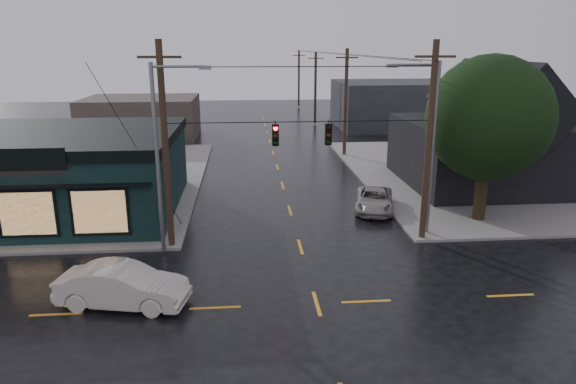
{
  "coord_description": "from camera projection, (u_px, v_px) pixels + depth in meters",
  "views": [
    {
      "loc": [
        -2.71,
        -18.17,
        9.84
      ],
      "look_at": [
        -0.69,
        5.33,
        3.11
      ],
      "focal_mm": 32.0,
      "sensor_mm": 36.0,
      "label": 1
    }
  ],
  "objects": [
    {
      "name": "ground_plane",
      "position": [
        317.0,
        304.0,
        20.33
      ],
      "size": [
        160.0,
        160.0,
        0.0
      ],
      "primitive_type": "plane",
      "color": "black"
    },
    {
      "name": "sidewalk_nw",
      "position": [
        11.0,
        183.0,
        37.82
      ],
      "size": [
        28.0,
        28.0,
        0.15
      ],
      "primitive_type": "cube",
      "color": "gray",
      "rests_on": "ground"
    },
    {
      "name": "sidewalk_ne",
      "position": [
        529.0,
        172.0,
        41.12
      ],
      "size": [
        28.0,
        28.0,
        0.15
      ],
      "primitive_type": "cube",
      "color": "gray",
      "rests_on": "ground"
    },
    {
      "name": "pizza_shop",
      "position": [
        40.0,
        172.0,
        30.79
      ],
      "size": [
        16.3,
        12.34,
        4.9
      ],
      "color": "black",
      "rests_on": "ground"
    },
    {
      "name": "ne_building",
      "position": [
        493.0,
        124.0,
        36.63
      ],
      "size": [
        12.6,
        11.6,
        8.75
      ],
      "color": "black",
      "rests_on": "ground"
    },
    {
      "name": "corner_tree",
      "position": [
        489.0,
        118.0,
        28.28
      ],
      "size": [
        6.93,
        6.93,
        9.34
      ],
      "color": "black",
      "rests_on": "ground"
    },
    {
      "name": "utility_pole_nw",
      "position": [
        172.0,
        247.0,
        26.02
      ],
      "size": [
        2.0,
        0.32,
        10.15
      ],
      "primitive_type": null,
      "color": "#2E2214",
      "rests_on": "ground"
    },
    {
      "name": "utility_pole_ne",
      "position": [
        421.0,
        239.0,
        27.09
      ],
      "size": [
        2.0,
        0.32,
        10.15
      ],
      "primitive_type": null,
      "color": "#2E2214",
      "rests_on": "ground"
    },
    {
      "name": "utility_pole_far_a",
      "position": [
        344.0,
        156.0,
        47.69
      ],
      "size": [
        2.0,
        0.32,
        9.65
      ],
      "primitive_type": null,
      "color": "#2E2214",
      "rests_on": "ground"
    },
    {
      "name": "utility_pole_far_b",
      "position": [
        315.0,
        124.0,
        66.85
      ],
      "size": [
        2.0,
        0.32,
        9.15
      ],
      "primitive_type": null,
      "color": "#2E2214",
      "rests_on": "ground"
    },
    {
      "name": "utility_pole_far_c",
      "position": [
        299.0,
        107.0,
        86.02
      ],
      "size": [
        2.0,
        0.32,
        9.15
      ],
      "primitive_type": null,
      "color": "#2E2214",
      "rests_on": "ground"
    },
    {
      "name": "span_signal_assembly",
      "position": [
        302.0,
        134.0,
        25.0
      ],
      "size": [
        13.0,
        0.48,
        1.23
      ],
      "color": "black",
      "rests_on": "ground"
    },
    {
      "name": "streetlight_nw",
      "position": [
        164.0,
        253.0,
        25.33
      ],
      "size": [
        5.4,
        0.3,
        9.15
      ],
      "primitive_type": null,
      "color": "slate",
      "rests_on": "ground"
    },
    {
      "name": "streetlight_ne",
      "position": [
        426.0,
        234.0,
        27.8
      ],
      "size": [
        5.4,
        0.3,
        9.15
      ],
      "primitive_type": null,
      "color": "slate",
      "rests_on": "ground"
    },
    {
      "name": "bg_building_west",
      "position": [
        142.0,
        117.0,
        56.9
      ],
      "size": [
        12.0,
        10.0,
        4.4
      ],
      "primitive_type": "cube",
      "color": "#3B322B",
      "rests_on": "ground"
    },
    {
      "name": "bg_building_east",
      "position": [
        394.0,
        104.0,
        63.99
      ],
      "size": [
        14.0,
        12.0,
        5.6
      ],
      "primitive_type": "cube",
      "color": "#27272C",
      "rests_on": "ground"
    },
    {
      "name": "sedan_cream",
      "position": [
        123.0,
        286.0,
        19.97
      ],
      "size": [
        5.31,
        2.75,
        1.67
      ],
      "primitive_type": "imported",
      "rotation": [
        0.0,
        0.0,
        1.37
      ],
      "color": "beige",
      "rests_on": "ground"
    },
    {
      "name": "suv_silver",
      "position": [
        374.0,
        200.0,
        31.73
      ],
      "size": [
        3.33,
        5.2,
        1.33
      ],
      "primitive_type": "imported",
      "rotation": [
        0.0,
        0.0,
        -0.25
      ],
      "color": "#9A978E",
      "rests_on": "ground"
    }
  ]
}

